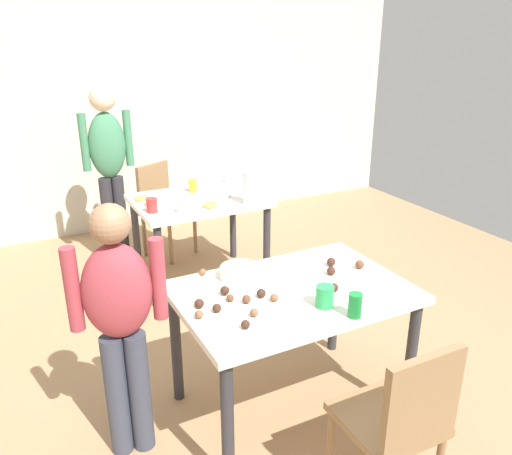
# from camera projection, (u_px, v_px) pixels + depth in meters

# --- Properties ---
(ground_plane) EXTENTS (6.40, 6.40, 0.00)m
(ground_plane) POSITION_uv_depth(u_px,v_px,m) (286.00, 382.00, 3.16)
(ground_plane) COLOR #9E7A56
(wall_back) EXTENTS (6.40, 0.10, 2.60)m
(wall_back) POSITION_uv_depth(u_px,v_px,m) (133.00, 106.00, 5.34)
(wall_back) COLOR beige
(wall_back) RESTS_ON ground_plane
(dining_table_near) EXTENTS (1.22, 0.83, 0.75)m
(dining_table_near) POSITION_uv_depth(u_px,v_px,m) (292.00, 305.00, 2.74)
(dining_table_near) COLOR silver
(dining_table_near) RESTS_ON ground_plane
(dining_table_far) EXTENTS (1.04, 0.79, 0.75)m
(dining_table_far) POSITION_uv_depth(u_px,v_px,m) (199.00, 211.00, 4.22)
(dining_table_far) COLOR white
(dining_table_far) RESTS_ON ground_plane
(chair_near_table) EXTENTS (0.41, 0.41, 0.87)m
(chair_near_table) POSITION_uv_depth(u_px,v_px,m) (400.00, 418.00, 2.16)
(chair_near_table) COLOR olive
(chair_near_table) RESTS_ON ground_plane
(chair_far_table) EXTENTS (0.54, 0.54, 0.87)m
(chair_far_table) POSITION_uv_depth(u_px,v_px,m) (162.00, 204.00, 4.84)
(chair_far_table) COLOR olive
(chair_far_table) RESTS_ON ground_plane
(person_girl_near) EXTENTS (0.45, 0.26, 1.33)m
(person_girl_near) POSITION_uv_depth(u_px,v_px,m) (120.00, 315.00, 2.39)
(person_girl_near) COLOR #383D4C
(person_girl_near) RESTS_ON ground_plane
(person_adult_far) EXTENTS (0.45, 0.22, 1.61)m
(person_adult_far) POSITION_uv_depth(u_px,v_px,m) (109.00, 160.00, 4.47)
(person_adult_far) COLOR #28282D
(person_adult_far) RESTS_ON ground_plane
(mixing_bowl) EXTENTS (0.22, 0.22, 0.07)m
(mixing_bowl) POSITION_uv_depth(u_px,v_px,m) (240.00, 272.00, 2.82)
(mixing_bowl) COLOR white
(mixing_bowl) RESTS_ON dining_table_near
(soda_can) EXTENTS (0.07, 0.07, 0.12)m
(soda_can) POSITION_uv_depth(u_px,v_px,m) (355.00, 305.00, 2.42)
(soda_can) COLOR #198438
(soda_can) RESTS_ON dining_table_near
(fork_near) EXTENTS (0.17, 0.02, 0.01)m
(fork_near) POSITION_uv_depth(u_px,v_px,m) (307.00, 283.00, 2.77)
(fork_near) COLOR silver
(fork_near) RESTS_ON dining_table_near
(cup_near_0) EXTENTS (0.09, 0.09, 0.11)m
(cup_near_0) POSITION_uv_depth(u_px,v_px,m) (325.00, 296.00, 2.52)
(cup_near_0) COLOR green
(cup_near_0) RESTS_ON dining_table_near
(cake_ball_0) EXTENTS (0.05, 0.05, 0.05)m
(cake_ball_0) POSITION_uv_depth(u_px,v_px,m) (331.00, 262.00, 2.97)
(cake_ball_0) COLOR #3D2319
(cake_ball_0) RESTS_ON dining_table_near
(cake_ball_1) EXTENTS (0.04, 0.04, 0.04)m
(cake_ball_1) POSITION_uv_depth(u_px,v_px,m) (217.00, 308.00, 2.48)
(cake_ball_1) COLOR #3D2319
(cake_ball_1) RESTS_ON dining_table_near
(cake_ball_2) EXTENTS (0.04, 0.04, 0.04)m
(cake_ball_2) POSITION_uv_depth(u_px,v_px,m) (245.00, 324.00, 2.34)
(cake_ball_2) COLOR #3D2319
(cake_ball_2) RESTS_ON dining_table_near
(cake_ball_3) EXTENTS (0.04, 0.04, 0.04)m
(cake_ball_3) POSITION_uv_depth(u_px,v_px,m) (199.00, 314.00, 2.42)
(cake_ball_3) COLOR brown
(cake_ball_3) RESTS_ON dining_table_near
(cake_ball_4) EXTENTS (0.05, 0.05, 0.05)m
(cake_ball_4) POSITION_uv_depth(u_px,v_px,m) (261.00, 293.00, 2.61)
(cake_ball_4) COLOR #3D2319
(cake_ball_4) RESTS_ON dining_table_near
(cake_ball_5) EXTENTS (0.05, 0.05, 0.05)m
(cake_ball_5) POSITION_uv_depth(u_px,v_px,m) (225.00, 291.00, 2.64)
(cake_ball_5) COLOR #3D2319
(cake_ball_5) RESTS_ON dining_table_near
(cake_ball_6) EXTENTS (0.04, 0.04, 0.04)m
(cake_ball_6) POSITION_uv_depth(u_px,v_px,m) (254.00, 313.00, 2.44)
(cake_ball_6) COLOR brown
(cake_ball_6) RESTS_ON dining_table_near
(cake_ball_7) EXTENTS (0.04, 0.04, 0.04)m
(cake_ball_7) POSITION_uv_depth(u_px,v_px,m) (230.00, 298.00, 2.57)
(cake_ball_7) COLOR brown
(cake_ball_7) RESTS_ON dining_table_near
(cake_ball_8) EXTENTS (0.05, 0.05, 0.05)m
(cake_ball_8) POSITION_uv_depth(u_px,v_px,m) (199.00, 304.00, 2.51)
(cake_ball_8) COLOR #3D2319
(cake_ball_8) RESTS_ON dining_table_near
(cake_ball_9) EXTENTS (0.04, 0.04, 0.04)m
(cake_ball_9) POSITION_uv_depth(u_px,v_px,m) (203.00, 272.00, 2.85)
(cake_ball_9) COLOR brown
(cake_ball_9) RESTS_ON dining_table_near
(cake_ball_10) EXTENTS (0.05, 0.05, 0.05)m
(cake_ball_10) POSITION_uv_depth(u_px,v_px,m) (334.00, 288.00, 2.67)
(cake_ball_10) COLOR #3D2319
(cake_ball_10) RESTS_ON dining_table_near
(cake_ball_11) EXTENTS (0.04, 0.04, 0.04)m
(cake_ball_11) POSITION_uv_depth(u_px,v_px,m) (247.00, 299.00, 2.56)
(cake_ball_11) COLOR brown
(cake_ball_11) RESTS_ON dining_table_near
(cake_ball_12) EXTENTS (0.04, 0.04, 0.04)m
(cake_ball_12) POSITION_uv_depth(u_px,v_px,m) (274.00, 298.00, 2.58)
(cake_ball_12) COLOR brown
(cake_ball_12) RESTS_ON dining_table_near
(cake_ball_13) EXTENTS (0.05, 0.05, 0.05)m
(cake_ball_13) POSITION_uv_depth(u_px,v_px,m) (360.00, 264.00, 2.93)
(cake_ball_13) COLOR brown
(cake_ball_13) RESTS_ON dining_table_near
(cake_ball_14) EXTENTS (0.05, 0.05, 0.05)m
(cake_ball_14) POSITION_uv_depth(u_px,v_px,m) (331.00, 271.00, 2.86)
(cake_ball_14) COLOR #3D2319
(cake_ball_14) RESTS_ON dining_table_near
(pitcher_far) EXTENTS (0.11, 0.11, 0.26)m
(pitcher_far) POSITION_uv_depth(u_px,v_px,m) (250.00, 188.00, 4.00)
(pitcher_far) COLOR white
(pitcher_far) RESTS_ON dining_table_far
(cup_far_0) EXTENTS (0.08, 0.08, 0.11)m
(cup_far_0) POSITION_uv_depth(u_px,v_px,m) (152.00, 205.00, 3.83)
(cup_far_0) COLOR red
(cup_far_0) RESTS_ON dining_table_far
(cup_far_1) EXTENTS (0.07, 0.07, 0.09)m
(cup_far_1) POSITION_uv_depth(u_px,v_px,m) (229.00, 178.00, 4.59)
(cup_far_1) COLOR white
(cup_far_1) RESTS_ON dining_table_far
(cup_far_2) EXTENTS (0.07, 0.07, 0.11)m
(cup_far_2) POSITION_uv_depth(u_px,v_px,m) (193.00, 186.00, 4.33)
(cup_far_2) COLOR yellow
(cup_far_2) RESTS_ON dining_table_far
(cup_far_3) EXTENTS (0.09, 0.09, 0.09)m
(cup_far_3) POSITION_uv_depth(u_px,v_px,m) (152.00, 201.00, 3.97)
(cup_far_3) COLOR white
(cup_far_3) RESTS_ON dining_table_far
(donut_far_0) EXTENTS (0.12, 0.12, 0.03)m
(donut_far_0) POSITION_uv_depth(u_px,v_px,m) (210.00, 205.00, 3.97)
(donut_far_0) COLOR gold
(donut_far_0) RESTS_ON dining_table_far
(donut_far_1) EXTENTS (0.11, 0.11, 0.03)m
(donut_far_1) POSITION_uv_depth(u_px,v_px,m) (141.00, 198.00, 4.13)
(donut_far_1) COLOR gold
(donut_far_1) RESTS_ON dining_table_far
(donut_far_2) EXTENTS (0.10, 0.10, 0.03)m
(donut_far_2) POSITION_uv_depth(u_px,v_px,m) (181.00, 209.00, 3.88)
(donut_far_2) COLOR pink
(donut_far_2) RESTS_ON dining_table_far
(donut_far_3) EXTENTS (0.10, 0.10, 0.03)m
(donut_far_3) POSITION_uv_depth(u_px,v_px,m) (226.00, 194.00, 4.23)
(donut_far_3) COLOR white
(donut_far_3) RESTS_ON dining_table_far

